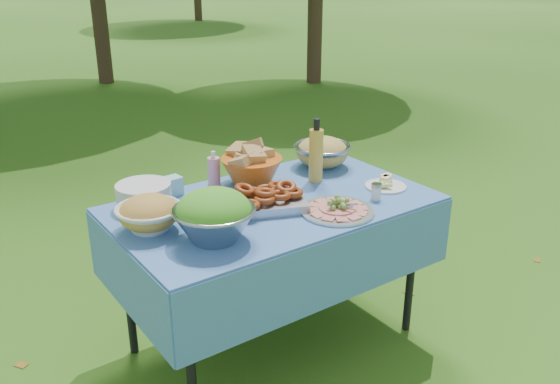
{
  "coord_description": "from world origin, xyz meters",
  "views": [
    {
      "loc": [
        -1.43,
        -2.08,
        1.83
      ],
      "look_at": [
        0.04,
        0.0,
        0.8
      ],
      "focal_mm": 38.0,
      "sensor_mm": 36.0,
      "label": 1
    }
  ],
  "objects_px": {
    "salad_bowl": "(214,215)",
    "pasta_bowl_steel": "(322,151)",
    "picnic_table": "(274,274)",
    "oil_bottle": "(316,150)",
    "plate_stack": "(144,195)",
    "charcuterie_platter": "(337,204)",
    "bread_bowl": "(252,164)"
  },
  "relations": [
    {
      "from": "charcuterie_platter",
      "to": "oil_bottle",
      "type": "relative_size",
      "value": 1.03
    },
    {
      "from": "picnic_table",
      "to": "plate_stack",
      "type": "distance_m",
      "value": 0.73
    },
    {
      "from": "pasta_bowl_steel",
      "to": "charcuterie_platter",
      "type": "height_order",
      "value": "pasta_bowl_steel"
    },
    {
      "from": "picnic_table",
      "to": "oil_bottle",
      "type": "distance_m",
      "value": 0.65
    },
    {
      "from": "salad_bowl",
      "to": "plate_stack",
      "type": "distance_m",
      "value": 0.49
    },
    {
      "from": "pasta_bowl_steel",
      "to": "oil_bottle",
      "type": "distance_m",
      "value": 0.24
    },
    {
      "from": "picnic_table",
      "to": "charcuterie_platter",
      "type": "relative_size",
      "value": 4.4
    },
    {
      "from": "salad_bowl",
      "to": "oil_bottle",
      "type": "distance_m",
      "value": 0.8
    },
    {
      "from": "plate_stack",
      "to": "bread_bowl",
      "type": "bearing_deg",
      "value": -2.93
    },
    {
      "from": "plate_stack",
      "to": "charcuterie_platter",
      "type": "height_order",
      "value": "plate_stack"
    },
    {
      "from": "oil_bottle",
      "to": "bread_bowl",
      "type": "bearing_deg",
      "value": 151.03
    },
    {
      "from": "charcuterie_platter",
      "to": "plate_stack",
      "type": "bearing_deg",
      "value": 140.83
    },
    {
      "from": "picnic_table",
      "to": "plate_stack",
      "type": "relative_size",
      "value": 5.89
    },
    {
      "from": "bread_bowl",
      "to": "charcuterie_platter",
      "type": "xyz_separation_m",
      "value": [
        0.11,
        -0.52,
        -0.06
      ]
    },
    {
      "from": "plate_stack",
      "to": "pasta_bowl_steel",
      "type": "relative_size",
      "value": 0.82
    },
    {
      "from": "salad_bowl",
      "to": "bread_bowl",
      "type": "bearing_deg",
      "value": 43.94
    },
    {
      "from": "bread_bowl",
      "to": "pasta_bowl_steel",
      "type": "height_order",
      "value": "bread_bowl"
    },
    {
      "from": "plate_stack",
      "to": "pasta_bowl_steel",
      "type": "bearing_deg",
      "value": -1.58
    },
    {
      "from": "charcuterie_platter",
      "to": "oil_bottle",
      "type": "bearing_deg",
      "value": 65.49
    },
    {
      "from": "salad_bowl",
      "to": "charcuterie_platter",
      "type": "height_order",
      "value": "salad_bowl"
    },
    {
      "from": "picnic_table",
      "to": "oil_bottle",
      "type": "bearing_deg",
      "value": 18.38
    },
    {
      "from": "plate_stack",
      "to": "charcuterie_platter",
      "type": "xyz_separation_m",
      "value": [
        0.68,
        -0.55,
        -0.02
      ]
    },
    {
      "from": "pasta_bowl_steel",
      "to": "charcuterie_platter",
      "type": "xyz_separation_m",
      "value": [
        -0.34,
        -0.52,
        -0.04
      ]
    },
    {
      "from": "picnic_table",
      "to": "charcuterie_platter",
      "type": "height_order",
      "value": "charcuterie_platter"
    },
    {
      "from": "charcuterie_platter",
      "to": "oil_bottle",
      "type": "height_order",
      "value": "oil_bottle"
    },
    {
      "from": "salad_bowl",
      "to": "charcuterie_platter",
      "type": "bearing_deg",
      "value": -7.27
    },
    {
      "from": "oil_bottle",
      "to": "charcuterie_platter",
      "type": "bearing_deg",
      "value": -114.51
    },
    {
      "from": "salad_bowl",
      "to": "picnic_table",
      "type": "bearing_deg",
      "value": 23.69
    },
    {
      "from": "pasta_bowl_steel",
      "to": "salad_bowl",
      "type": "bearing_deg",
      "value": -153.9
    },
    {
      "from": "picnic_table",
      "to": "bread_bowl",
      "type": "height_order",
      "value": "bread_bowl"
    },
    {
      "from": "salad_bowl",
      "to": "pasta_bowl_steel",
      "type": "distance_m",
      "value": 1.02
    },
    {
      "from": "bread_bowl",
      "to": "oil_bottle",
      "type": "relative_size",
      "value": 0.95
    }
  ]
}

